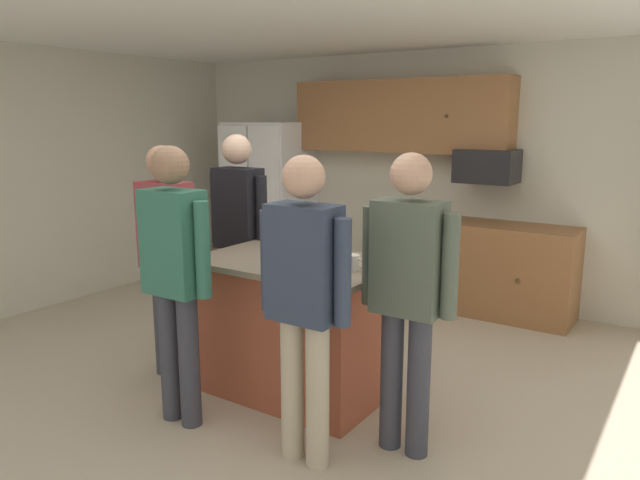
{
  "coord_description": "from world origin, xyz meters",
  "views": [
    {
      "loc": [
        2.46,
        -3.2,
        1.91
      ],
      "look_at": [
        0.15,
        0.27,
        1.05
      ],
      "focal_mm": 33.47,
      "sensor_mm": 36.0,
      "label": 1
    }
  ],
  "objects_px": {
    "kitchen_island": "(296,327)",
    "person_guest_left": "(304,291)",
    "microwave_over_range": "(487,166)",
    "person_host_foreground": "(239,227)",
    "glass_short_whisky": "(326,265)",
    "mug_ceramic_white": "(353,263)",
    "glass_dark_ale": "(280,241)",
    "refrigerator": "(269,201)",
    "person_elder_center": "(175,267)",
    "person_guest_right": "(408,285)",
    "glass_stout_tall": "(282,256)",
    "person_guest_by_door": "(167,246)"
  },
  "relations": [
    {
      "from": "mug_ceramic_white",
      "to": "person_elder_center",
      "type": "bearing_deg",
      "value": -140.35
    },
    {
      "from": "person_guest_right",
      "to": "glass_short_whisky",
      "type": "bearing_deg",
      "value": 10.94
    },
    {
      "from": "person_guest_by_door",
      "to": "glass_stout_tall",
      "type": "distance_m",
      "value": 1.02
    },
    {
      "from": "kitchen_island",
      "to": "person_guest_left",
      "type": "height_order",
      "value": "person_guest_left"
    },
    {
      "from": "person_host_foreground",
      "to": "person_guest_by_door",
      "type": "xyz_separation_m",
      "value": [
        -0.08,
        -0.7,
        -0.04
      ]
    },
    {
      "from": "kitchen_island",
      "to": "glass_short_whisky",
      "type": "height_order",
      "value": "glass_short_whisky"
    },
    {
      "from": "person_guest_left",
      "to": "person_guest_by_door",
      "type": "xyz_separation_m",
      "value": [
        -1.49,
        0.38,
        -0.0
      ]
    },
    {
      "from": "person_elder_center",
      "to": "mug_ceramic_white",
      "type": "bearing_deg",
      "value": -23.43
    },
    {
      "from": "glass_short_whisky",
      "to": "person_host_foreground",
      "type": "bearing_deg",
      "value": 153.25
    },
    {
      "from": "person_guest_right",
      "to": "mug_ceramic_white",
      "type": "relative_size",
      "value": 13.01
    },
    {
      "from": "kitchen_island",
      "to": "person_guest_left",
      "type": "distance_m",
      "value": 1.0
    },
    {
      "from": "person_guest_by_door",
      "to": "mug_ceramic_white",
      "type": "xyz_separation_m",
      "value": [
        1.42,
        0.25,
        0.02
      ]
    },
    {
      "from": "microwave_over_range",
      "to": "person_host_foreground",
      "type": "relative_size",
      "value": 0.31
    },
    {
      "from": "person_guest_right",
      "to": "glass_short_whisky",
      "type": "height_order",
      "value": "person_guest_right"
    },
    {
      "from": "microwave_over_range",
      "to": "person_host_foreground",
      "type": "height_order",
      "value": "person_host_foreground"
    },
    {
      "from": "person_guest_right",
      "to": "mug_ceramic_white",
      "type": "xyz_separation_m",
      "value": [
        -0.49,
        0.23,
        0.01
      ]
    },
    {
      "from": "glass_short_whisky",
      "to": "glass_stout_tall",
      "type": "height_order",
      "value": "glass_stout_tall"
    },
    {
      "from": "glass_short_whisky",
      "to": "person_guest_left",
      "type": "bearing_deg",
      "value": -70.84
    },
    {
      "from": "microwave_over_range",
      "to": "person_elder_center",
      "type": "distance_m",
      "value": 3.4
    },
    {
      "from": "person_guest_right",
      "to": "glass_dark_ale",
      "type": "distance_m",
      "value": 1.28
    },
    {
      "from": "kitchen_island",
      "to": "person_guest_by_door",
      "type": "xyz_separation_m",
      "value": [
        -0.95,
        -0.28,
        0.51
      ]
    },
    {
      "from": "person_guest_right",
      "to": "person_guest_by_door",
      "type": "distance_m",
      "value": 1.9
    },
    {
      "from": "person_host_foreground",
      "to": "person_guest_by_door",
      "type": "bearing_deg",
      "value": -71.18
    },
    {
      "from": "person_host_foreground",
      "to": "person_guest_right",
      "type": "bearing_deg",
      "value": 5.2
    },
    {
      "from": "person_elder_center",
      "to": "glass_short_whisky",
      "type": "bearing_deg",
      "value": -28.85
    },
    {
      "from": "person_guest_right",
      "to": "person_guest_by_door",
      "type": "xyz_separation_m",
      "value": [
        -1.9,
        -0.02,
        -0.01
      ]
    },
    {
      "from": "person_elder_center",
      "to": "glass_dark_ale",
      "type": "bearing_deg",
      "value": 19.04
    },
    {
      "from": "person_guest_right",
      "to": "glass_stout_tall",
      "type": "height_order",
      "value": "person_guest_right"
    },
    {
      "from": "person_guest_right",
      "to": "glass_dark_ale",
      "type": "bearing_deg",
      "value": -3.68
    },
    {
      "from": "microwave_over_range",
      "to": "glass_dark_ale",
      "type": "height_order",
      "value": "microwave_over_range"
    },
    {
      "from": "person_host_foreground",
      "to": "glass_stout_tall",
      "type": "distance_m",
      "value": 1.14
    },
    {
      "from": "glass_dark_ale",
      "to": "glass_short_whisky",
      "type": "relative_size",
      "value": 1.25
    },
    {
      "from": "glass_dark_ale",
      "to": "glass_stout_tall",
      "type": "xyz_separation_m",
      "value": [
        0.32,
        -0.4,
        0.0
      ]
    },
    {
      "from": "mug_ceramic_white",
      "to": "glass_dark_ale",
      "type": "bearing_deg",
      "value": 165.33
    },
    {
      "from": "person_host_foreground",
      "to": "mug_ceramic_white",
      "type": "bearing_deg",
      "value": 6.96
    },
    {
      "from": "person_host_foreground",
      "to": "person_elder_center",
      "type": "height_order",
      "value": "person_host_foreground"
    },
    {
      "from": "mug_ceramic_white",
      "to": "glass_short_whisky",
      "type": "relative_size",
      "value": 1.09
    },
    {
      "from": "kitchen_island",
      "to": "mug_ceramic_white",
      "type": "distance_m",
      "value": 0.71
    },
    {
      "from": "person_guest_left",
      "to": "glass_short_whisky",
      "type": "height_order",
      "value": "person_guest_left"
    },
    {
      "from": "glass_dark_ale",
      "to": "glass_short_whisky",
      "type": "xyz_separation_m",
      "value": [
        0.64,
        -0.37,
        -0.02
      ]
    },
    {
      "from": "refrigerator",
      "to": "person_host_foreground",
      "type": "relative_size",
      "value": 1.04
    },
    {
      "from": "person_guest_right",
      "to": "glass_stout_tall",
      "type": "bearing_deg",
      "value": 14.07
    },
    {
      "from": "microwave_over_range",
      "to": "person_elder_center",
      "type": "height_order",
      "value": "person_elder_center"
    },
    {
      "from": "person_host_foreground",
      "to": "glass_dark_ale",
      "type": "relative_size",
      "value": 11.67
    },
    {
      "from": "microwave_over_range",
      "to": "glass_short_whisky",
      "type": "relative_size",
      "value": 4.59
    },
    {
      "from": "microwave_over_range",
      "to": "person_guest_right",
      "type": "xyz_separation_m",
      "value": [
        0.5,
        -2.79,
        -0.45
      ]
    },
    {
      "from": "person_guest_left",
      "to": "glass_short_whisky",
      "type": "distance_m",
      "value": 0.48
    },
    {
      "from": "refrigerator",
      "to": "kitchen_island",
      "type": "xyz_separation_m",
      "value": [
        2.15,
        -2.41,
        -0.44
      ]
    },
    {
      "from": "microwave_over_range",
      "to": "glass_short_whisky",
      "type": "bearing_deg",
      "value": -91.42
    },
    {
      "from": "kitchen_island",
      "to": "mug_ceramic_white",
      "type": "bearing_deg",
      "value": -4.29
    }
  ]
}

